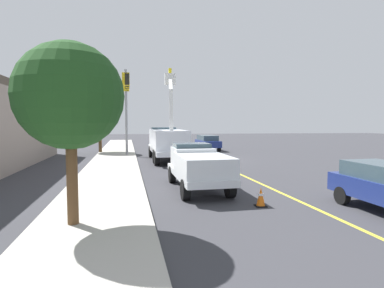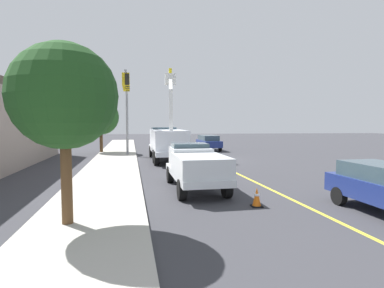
{
  "view_description": "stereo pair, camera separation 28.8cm",
  "coord_description": "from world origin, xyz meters",
  "px_view_note": "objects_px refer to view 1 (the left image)",
  "views": [
    {
      "loc": [
        -25.13,
        4.68,
        3.11
      ],
      "look_at": [
        -0.74,
        1.51,
        1.4
      ],
      "focal_mm": 28.85,
      "sensor_mm": 36.0,
      "label": 1
    },
    {
      "loc": [
        -25.17,
        4.39,
        3.11
      ],
      "look_at": [
        -0.74,
        1.51,
        1.4
      ],
      "focal_mm": 28.85,
      "sensor_mm": 36.0,
      "label": 2
    }
  ],
  "objects_px": {
    "traffic_cone_mid_front": "(180,151)",
    "traffic_signal_mast": "(126,94)",
    "utility_bucket_truck": "(167,141)",
    "traffic_cone_leading": "(261,197)",
    "passing_minivan": "(208,142)",
    "service_pickup_truck": "(198,166)"
  },
  "relations": [
    {
      "from": "traffic_cone_mid_front",
      "to": "traffic_signal_mast",
      "type": "relative_size",
      "value": 0.1
    },
    {
      "from": "utility_bucket_truck",
      "to": "traffic_cone_leading",
      "type": "distance_m",
      "value": 14.83
    },
    {
      "from": "passing_minivan",
      "to": "traffic_cone_mid_front",
      "type": "distance_m",
      "value": 5.53
    },
    {
      "from": "passing_minivan",
      "to": "traffic_signal_mast",
      "type": "xyz_separation_m",
      "value": [
        -6.77,
        8.35,
        4.55
      ]
    },
    {
      "from": "traffic_cone_leading",
      "to": "utility_bucket_truck",
      "type": "bearing_deg",
      "value": 10.79
    },
    {
      "from": "utility_bucket_truck",
      "to": "traffic_cone_mid_front",
      "type": "distance_m",
      "value": 4.79
    },
    {
      "from": "service_pickup_truck",
      "to": "traffic_cone_leading",
      "type": "xyz_separation_m",
      "value": [
        -3.18,
        -1.88,
        -0.76
      ]
    },
    {
      "from": "service_pickup_truck",
      "to": "traffic_signal_mast",
      "type": "height_order",
      "value": "traffic_signal_mast"
    },
    {
      "from": "traffic_signal_mast",
      "to": "service_pickup_truck",
      "type": "bearing_deg",
      "value": -162.07
    },
    {
      "from": "passing_minivan",
      "to": "traffic_cone_leading",
      "type": "xyz_separation_m",
      "value": [
        -23.15,
        2.19,
        -0.62
      ]
    },
    {
      "from": "utility_bucket_truck",
      "to": "passing_minivan",
      "type": "bearing_deg",
      "value": -29.84
    },
    {
      "from": "service_pickup_truck",
      "to": "traffic_cone_mid_front",
      "type": "xyz_separation_m",
      "value": [
        15.72,
        -0.58,
        -0.73
      ]
    },
    {
      "from": "utility_bucket_truck",
      "to": "traffic_cone_leading",
      "type": "height_order",
      "value": "utility_bucket_truck"
    },
    {
      "from": "utility_bucket_truck",
      "to": "passing_minivan",
      "type": "relative_size",
      "value": 1.7
    },
    {
      "from": "service_pickup_truck",
      "to": "passing_minivan",
      "type": "bearing_deg",
      "value": -11.52
    },
    {
      "from": "traffic_cone_leading",
      "to": "traffic_signal_mast",
      "type": "bearing_deg",
      "value": 20.59
    },
    {
      "from": "service_pickup_truck",
      "to": "passing_minivan",
      "type": "distance_m",
      "value": 20.39
    },
    {
      "from": "passing_minivan",
      "to": "traffic_cone_mid_front",
      "type": "bearing_deg",
      "value": 140.62
    },
    {
      "from": "service_pickup_truck",
      "to": "traffic_cone_mid_front",
      "type": "height_order",
      "value": "service_pickup_truck"
    },
    {
      "from": "service_pickup_truck",
      "to": "passing_minivan",
      "type": "xyz_separation_m",
      "value": [
        19.98,
        -4.07,
        -0.15
      ]
    },
    {
      "from": "service_pickup_truck",
      "to": "traffic_cone_leading",
      "type": "relative_size",
      "value": 7.97
    },
    {
      "from": "traffic_signal_mast",
      "to": "traffic_cone_mid_front",
      "type": "bearing_deg",
      "value": -62.59
    }
  ]
}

